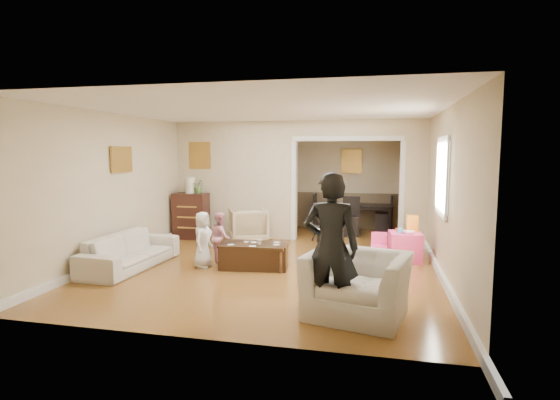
% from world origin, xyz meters
% --- Properties ---
extents(floor, '(7.00, 7.00, 0.00)m').
position_xyz_m(floor, '(0.00, 0.00, 0.00)').
color(floor, '#986527').
rests_on(floor, ground).
extents(partition_left, '(2.75, 0.18, 2.60)m').
position_xyz_m(partition_left, '(-1.38, 1.80, 1.30)').
color(partition_left, beige).
rests_on(partition_left, ground).
extents(partition_right, '(0.55, 0.18, 2.60)m').
position_xyz_m(partition_right, '(2.48, 1.80, 1.30)').
color(partition_right, beige).
rests_on(partition_right, ground).
extents(partition_header, '(2.22, 0.18, 0.35)m').
position_xyz_m(partition_header, '(1.10, 1.80, 2.42)').
color(partition_header, beige).
rests_on(partition_header, partition_right).
extents(window_pane, '(0.03, 0.95, 1.10)m').
position_xyz_m(window_pane, '(2.73, -0.40, 1.55)').
color(window_pane, white).
rests_on(window_pane, ground).
extents(framed_art_partition, '(0.45, 0.03, 0.55)m').
position_xyz_m(framed_art_partition, '(-2.20, 1.70, 1.85)').
color(framed_art_partition, brown).
rests_on(framed_art_partition, partition_left).
extents(framed_art_sofa_wall, '(0.03, 0.55, 0.40)m').
position_xyz_m(framed_art_sofa_wall, '(-2.71, -0.60, 1.80)').
color(framed_art_sofa_wall, brown).
extents(framed_art_alcove, '(0.45, 0.03, 0.55)m').
position_xyz_m(framed_art_alcove, '(1.10, 3.44, 1.70)').
color(framed_art_alcove, brown).
extents(sofa, '(0.85, 1.97, 0.57)m').
position_xyz_m(sofa, '(-2.26, -1.15, 0.28)').
color(sofa, beige).
rests_on(sofa, ground).
extents(armchair_back, '(1.03, 1.04, 0.71)m').
position_xyz_m(armchair_back, '(-0.97, 1.36, 0.36)').
color(armchair_back, '#C2B187').
rests_on(armchair_back, ground).
extents(armchair_front, '(1.34, 1.23, 0.74)m').
position_xyz_m(armchair_front, '(1.53, -2.48, 0.37)').
color(armchair_front, beige).
rests_on(armchair_front, ground).
extents(dresser, '(0.74, 0.42, 1.02)m').
position_xyz_m(dresser, '(-2.30, 1.38, 0.51)').
color(dresser, '#35160F').
rests_on(dresser, ground).
extents(table_lamp, '(0.22, 0.22, 0.36)m').
position_xyz_m(table_lamp, '(-2.30, 1.38, 1.20)').
color(table_lamp, beige).
rests_on(table_lamp, dresser).
extents(potted_plant, '(0.27, 0.24, 0.31)m').
position_xyz_m(potted_plant, '(-2.10, 1.38, 1.17)').
color(potted_plant, '#44682E').
rests_on(potted_plant, dresser).
extents(coffee_table, '(1.16, 0.69, 0.41)m').
position_xyz_m(coffee_table, '(-0.24, -0.71, 0.21)').
color(coffee_table, '#3A2212').
rests_on(coffee_table, ground).
extents(coffee_cup, '(0.10, 0.10, 0.08)m').
position_xyz_m(coffee_cup, '(-0.14, -0.76, 0.46)').
color(coffee_cup, beige).
rests_on(coffee_cup, coffee_table).
extents(play_table, '(0.59, 0.59, 0.52)m').
position_xyz_m(play_table, '(2.25, 0.31, 0.26)').
color(play_table, '#FF438A').
rests_on(play_table, ground).
extents(cereal_box, '(0.21, 0.09, 0.30)m').
position_xyz_m(cereal_box, '(2.37, 0.41, 0.67)').
color(cereal_box, yellow).
rests_on(cereal_box, play_table).
extents(cyan_cup, '(0.08, 0.08, 0.08)m').
position_xyz_m(cyan_cup, '(2.15, 0.26, 0.56)').
color(cyan_cup, '#25A1BC').
rests_on(cyan_cup, play_table).
extents(toy_block, '(0.10, 0.09, 0.05)m').
position_xyz_m(toy_block, '(2.13, 0.43, 0.54)').
color(toy_block, red).
rests_on(toy_block, play_table).
extents(play_bowl, '(0.22, 0.22, 0.05)m').
position_xyz_m(play_bowl, '(2.30, 0.19, 0.54)').
color(play_bowl, white).
rests_on(play_bowl, play_table).
extents(dining_table, '(1.98, 1.26, 0.65)m').
position_xyz_m(dining_table, '(1.16, 3.15, 0.33)').
color(dining_table, black).
rests_on(dining_table, ground).
extents(adult_person, '(0.63, 0.42, 1.72)m').
position_xyz_m(adult_person, '(1.24, -2.73, 0.86)').
color(adult_person, black).
rests_on(adult_person, ground).
extents(child_kneel_a, '(0.32, 0.47, 0.94)m').
position_xyz_m(child_kneel_a, '(-1.09, -0.86, 0.47)').
color(child_kneel_a, silver).
rests_on(child_kneel_a, ground).
extents(child_kneel_b, '(0.49, 0.53, 0.88)m').
position_xyz_m(child_kneel_b, '(-0.94, -0.41, 0.44)').
color(child_kneel_b, pink).
rests_on(child_kneel_b, ground).
extents(child_toddler, '(0.47, 0.49, 0.82)m').
position_xyz_m(child_toddler, '(0.81, 0.04, 0.41)').
color(child_toddler, black).
rests_on(child_toddler, ground).
extents(craft_papers, '(0.86, 0.49, 0.00)m').
position_xyz_m(craft_papers, '(-0.20, -0.73, 0.42)').
color(craft_papers, white).
rests_on(craft_papers, coffee_table).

